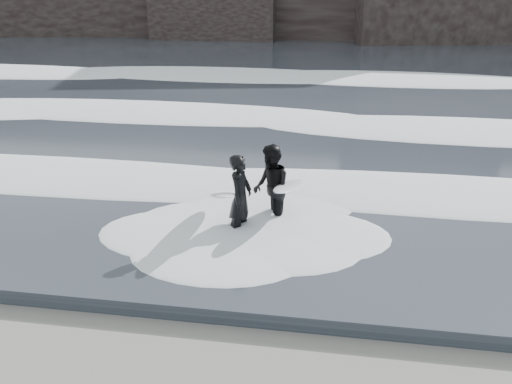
% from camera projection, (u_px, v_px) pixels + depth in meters
% --- Properties ---
extents(sea, '(90.00, 52.00, 0.30)m').
position_uv_depth(sea, '(298.00, 68.00, 33.56)').
color(sea, '#2D333D').
rests_on(sea, ground).
extents(foam_near, '(60.00, 3.20, 0.20)m').
position_uv_depth(foam_near, '(228.00, 179.00, 15.09)').
color(foam_near, white).
rests_on(foam_near, sea).
extents(foam_mid, '(60.00, 4.00, 0.24)m').
position_uv_depth(foam_mid, '(266.00, 116.00, 21.52)').
color(foam_mid, white).
rests_on(foam_mid, sea).
extents(foam_far, '(60.00, 4.80, 0.30)m').
position_uv_depth(foam_far, '(291.00, 74.00, 29.78)').
color(foam_far, white).
rests_on(foam_far, sea).
extents(surfer_left, '(1.20, 2.15, 1.94)m').
position_uv_depth(surfer_left, '(237.00, 197.00, 12.33)').
color(surfer_left, black).
rests_on(surfer_left, ground).
extents(surfer_right, '(1.35, 1.95, 1.98)m').
position_uv_depth(surfer_right, '(272.00, 188.00, 12.79)').
color(surfer_right, black).
rests_on(surfer_right, ground).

